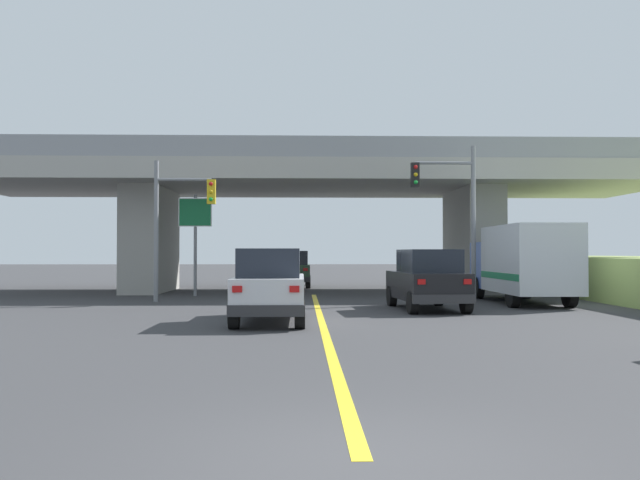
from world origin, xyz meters
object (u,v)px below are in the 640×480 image
at_px(suv_crossing, 427,280).
at_px(traffic_signal_nearside, 454,203).
at_px(suv_lead, 270,285).
at_px(highway_sign, 195,222).
at_px(box_truck, 523,262).
at_px(traffic_signal_farside, 176,214).
at_px(sedan_oncoming, 292,269).

xyz_separation_m(suv_crossing, traffic_signal_nearside, (1.81, 3.94, 2.85)).
bearing_deg(traffic_signal_nearside, suv_lead, -131.65).
distance_m(suv_lead, highway_sign, 12.12).
bearing_deg(traffic_signal_nearside, suv_crossing, -114.71).
xyz_separation_m(traffic_signal_nearside, highway_sign, (-10.73, 3.53, -0.59)).
bearing_deg(box_truck, suv_crossing, -146.01).
bearing_deg(highway_sign, traffic_signal_farside, -93.34).
height_order(suv_crossing, highway_sign, highway_sign).
height_order(suv_lead, box_truck, box_truck).
distance_m(traffic_signal_nearside, highway_sign, 11.31).
bearing_deg(traffic_signal_farside, sedan_oncoming, 68.64).
bearing_deg(suv_lead, box_truck, 35.59).
relative_size(suv_lead, traffic_signal_farside, 0.86).
relative_size(suv_crossing, traffic_signal_nearside, 0.73).
xyz_separation_m(box_truck, highway_sign, (-13.09, 4.66, 1.72)).
distance_m(box_truck, sedan_oncoming, 15.28).
bearing_deg(suv_crossing, traffic_signal_farside, 152.43).
height_order(suv_lead, traffic_signal_farside, traffic_signal_farside).
distance_m(suv_crossing, highway_sign, 11.85).
bearing_deg(traffic_signal_farside, box_truck, -5.08).
relative_size(traffic_signal_nearside, traffic_signal_farside, 1.11).
relative_size(sedan_oncoming, traffic_signal_nearside, 0.75).
height_order(sedan_oncoming, traffic_signal_farside, traffic_signal_farside).
bearing_deg(highway_sign, box_truck, -19.59).
height_order(suv_lead, traffic_signal_nearside, traffic_signal_nearside).
relative_size(sedan_oncoming, highway_sign, 1.02).
xyz_separation_m(sedan_oncoming, traffic_signal_farside, (-4.39, -11.23, 2.42)).
xyz_separation_m(box_truck, traffic_signal_nearside, (-2.36, 1.12, 2.31)).
height_order(traffic_signal_nearside, highway_sign, traffic_signal_nearside).
bearing_deg(suv_crossing, traffic_signal_nearside, 61.35).
relative_size(suv_lead, box_truck, 0.70).
distance_m(suv_lead, box_truck, 11.38).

